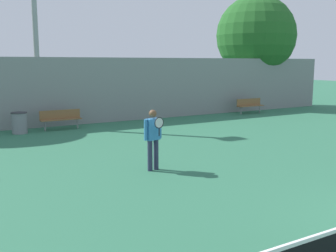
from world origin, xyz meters
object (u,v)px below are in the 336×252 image
bench_courtside_far (250,104)px  light_pole_far_right (34,12)px  trash_bin (19,123)px  tennis_player (153,136)px  tree_green_broad (256,36)px  bench_courtside_near (61,117)px

bench_courtside_far → light_pole_far_right: light_pole_far_right is taller
bench_courtside_far → trash_bin: trash_bin is taller
bench_courtside_far → light_pole_far_right: 12.88m
tennis_player → light_pole_far_right: bearing=86.9°
tennis_player → light_pole_far_right: (-1.07, 9.30, 4.25)m
light_pole_far_right → tree_green_broad: light_pole_far_right is taller
bench_courtside_near → bench_courtside_far: 11.27m
bench_courtside_far → trash_bin: 13.09m
bench_courtside_near → bench_courtside_far: same height
bench_courtside_far → light_pole_far_right: bearing=174.7°
tennis_player → bench_courtside_near: size_ratio=0.93×
tennis_player → tree_green_broad: (13.67, 10.90, 3.80)m
tennis_player → bench_courtside_far: tennis_player is taller
bench_courtside_far → tree_green_broad: bearing=44.2°
bench_courtside_near → tree_green_broad: tree_green_broad is taller
bench_courtside_far → tree_green_broad: (2.79, 2.71, 4.23)m
bench_courtside_near → bench_courtside_far: size_ratio=1.02×
trash_bin → light_pole_far_right: bearing=48.2°
bench_courtside_near → trash_bin: bearing=-175.1°
tennis_player → bench_courtside_far: 13.63m
tree_green_broad → trash_bin: bearing=-169.8°
bench_courtside_near → tree_green_broad: (14.06, 2.71, 4.23)m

